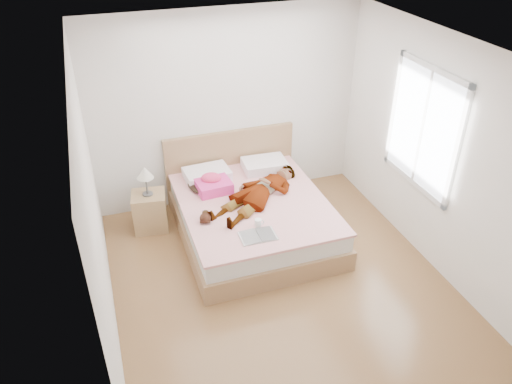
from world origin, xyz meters
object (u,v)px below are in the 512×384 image
(magazine, at_px, (258,236))
(coffee_mug, at_px, (258,223))
(phone, at_px, (211,176))
(plush_toy, at_px, (205,217))
(nightstand, at_px, (150,209))
(woman, at_px, (259,189))
(bed, at_px, (251,213))
(towel, at_px, (213,184))

(magazine, bearing_deg, coffee_mug, 69.64)
(phone, relative_size, plush_toy, 0.41)
(magazine, bearing_deg, nightstand, 128.80)
(woman, relative_size, nightstand, 1.71)
(woman, bearing_deg, phone, -163.92)
(coffee_mug, xyz_separation_m, nightstand, (-1.09, 1.08, -0.26))
(woman, height_order, phone, woman)
(coffee_mug, bearing_deg, nightstand, 135.20)
(woman, height_order, plush_toy, woman)
(bed, relative_size, towel, 4.64)
(bed, distance_m, nightstand, 1.30)
(woman, distance_m, phone, 0.64)
(phone, xyz_separation_m, bed, (0.40, -0.40, -0.40))
(towel, height_order, coffee_mug, towel)
(woman, xyz_separation_m, bed, (-0.10, 0.00, -0.34))
(phone, bearing_deg, plush_toy, -145.07)
(towel, distance_m, nightstand, 0.87)
(phone, xyz_separation_m, towel, (0.00, -0.08, -0.08))
(woman, distance_m, nightstand, 1.43)
(bed, xyz_separation_m, plush_toy, (-0.66, -0.31, 0.29))
(towel, distance_m, magazine, 1.12)
(woman, relative_size, magazine, 3.74)
(phone, height_order, bed, bed)
(coffee_mug, bearing_deg, phone, 106.39)
(plush_toy, bearing_deg, bed, 25.56)
(woman, xyz_separation_m, magazine, (-0.28, -0.77, -0.10))
(magazine, bearing_deg, phone, 100.66)
(nightstand, bearing_deg, bed, -22.16)
(coffee_mug, bearing_deg, bed, 79.36)
(magazine, relative_size, plush_toy, 1.89)
(phone, bearing_deg, coffee_mug, -108.88)
(woman, height_order, magazine, woman)
(bed, relative_size, coffee_mug, 17.86)
(magazine, height_order, plush_toy, plush_toy)
(coffee_mug, distance_m, nightstand, 1.56)
(magazine, relative_size, nightstand, 0.46)
(woman, relative_size, plush_toy, 7.06)
(towel, height_order, nightstand, nightstand)
(coffee_mug, distance_m, plush_toy, 0.61)
(nightstand, bearing_deg, woman, -20.81)
(woman, bearing_deg, coffee_mug, -54.88)
(woman, bearing_deg, magazine, -55.06)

